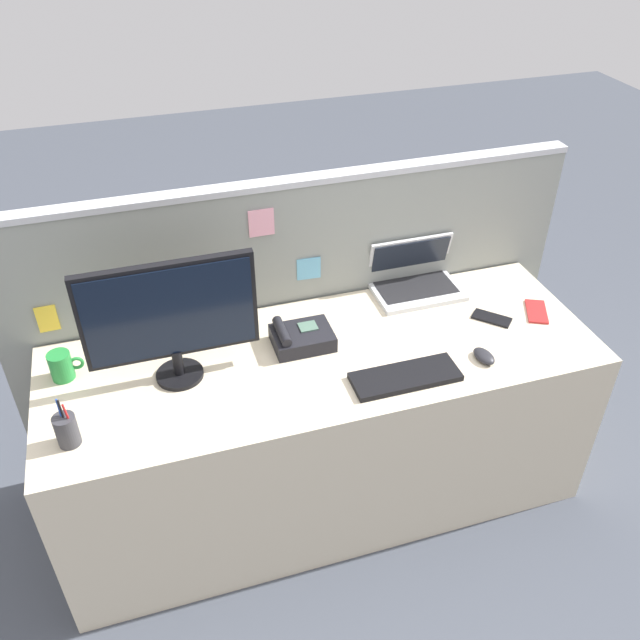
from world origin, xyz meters
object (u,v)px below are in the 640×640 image
object	(u,v)px
coffee_mug	(62,366)
computer_mouse_right_hand	(484,356)
laptop	(414,278)
keyboard_main	(405,377)
desktop_monitor	(170,315)
desk_phone	(301,337)
pen_cup	(67,430)
cell_phone_red_case	(536,311)
cell_phone_black_slab	(492,318)

from	to	relation	value
coffee_mug	computer_mouse_right_hand	bearing A→B (deg)	-13.53
laptop	coffee_mug	bearing A→B (deg)	-173.45
keyboard_main	desktop_monitor	bearing A→B (deg)	161.19
coffee_mug	desk_phone	bearing A→B (deg)	-4.62
pen_cup	coffee_mug	world-z (taller)	pen_cup
desk_phone	coffee_mug	xyz separation A→B (m)	(-0.84, 0.07, 0.02)
keyboard_main	pen_cup	size ratio (longest dim) A/B	2.18
computer_mouse_right_hand	laptop	bearing A→B (deg)	88.33
desktop_monitor	coffee_mug	bearing A→B (deg)	164.81
coffee_mug	pen_cup	bearing A→B (deg)	-87.21
coffee_mug	cell_phone_red_case	bearing A→B (deg)	-4.60
cell_phone_black_slab	pen_cup	bearing A→B (deg)	142.44
computer_mouse_right_hand	cell_phone_black_slab	size ratio (longest dim) A/B	0.68
desktop_monitor	computer_mouse_right_hand	distance (m)	1.11
laptop	keyboard_main	xyz separation A→B (m)	(-0.26, -0.52, -0.04)
laptop	desk_phone	bearing A→B (deg)	-157.60
desk_phone	computer_mouse_right_hand	size ratio (longest dim) A/B	2.20
cell_phone_red_case	pen_cup	bearing A→B (deg)	-148.68
desk_phone	laptop	bearing A→B (deg)	22.40
keyboard_main	cell_phone_red_case	size ratio (longest dim) A/B	2.47
coffee_mug	cell_phone_black_slab	bearing A→B (deg)	-4.85
cell_phone_red_case	coffee_mug	world-z (taller)	coffee_mug
cell_phone_red_case	desktop_monitor	bearing A→B (deg)	-156.27
desktop_monitor	pen_cup	world-z (taller)	desktop_monitor
pen_cup	cell_phone_black_slab	distance (m)	1.59
laptop	coffee_mug	xyz separation A→B (m)	(-1.39, -0.16, 0.00)
laptop	coffee_mug	world-z (taller)	laptop
desktop_monitor	computer_mouse_right_hand	size ratio (longest dim) A/B	5.79
pen_cup	keyboard_main	bearing A→B (deg)	-1.71
computer_mouse_right_hand	cell_phone_black_slab	bearing A→B (deg)	46.83
pen_cup	cell_phone_red_case	size ratio (longest dim) A/B	1.13
laptop	desk_phone	size ratio (longest dim) A/B	1.62
computer_mouse_right_hand	desktop_monitor	bearing A→B (deg)	159.37
laptop	coffee_mug	size ratio (longest dim) A/B	3.06
desktop_monitor	cell_phone_red_case	world-z (taller)	desktop_monitor
computer_mouse_right_hand	cell_phone_black_slab	xyz separation A→B (m)	(0.15, 0.21, -0.01)
desktop_monitor	cell_phone_black_slab	xyz separation A→B (m)	(1.21, -0.03, -0.25)
keyboard_main	pen_cup	xyz separation A→B (m)	(-1.11, 0.03, 0.05)
cell_phone_red_case	keyboard_main	bearing A→B (deg)	-136.21
keyboard_main	cell_phone_red_case	world-z (taller)	keyboard_main
cell_phone_red_case	cell_phone_black_slab	bearing A→B (deg)	-157.25
coffee_mug	laptop	bearing A→B (deg)	6.55
pen_cup	cell_phone_black_slab	bearing A→B (deg)	7.01
computer_mouse_right_hand	cell_phone_black_slab	distance (m)	0.26
desktop_monitor	cell_phone_red_case	distance (m)	1.42
desk_phone	coffee_mug	world-z (taller)	coffee_mug
cell_phone_red_case	coffee_mug	distance (m)	1.79
computer_mouse_right_hand	desk_phone	bearing A→B (deg)	147.50
pen_cup	computer_mouse_right_hand	bearing A→B (deg)	-0.72
pen_cup	coffee_mug	bearing A→B (deg)	92.79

